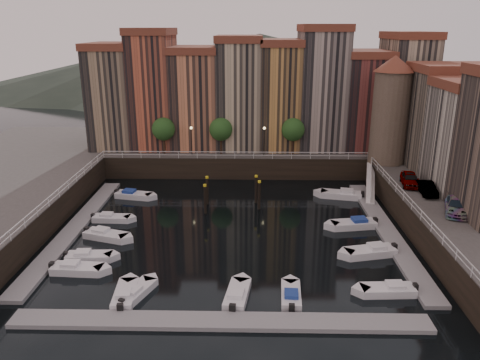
{
  "coord_description": "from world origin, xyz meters",
  "views": [
    {
      "loc": [
        2.05,
        -45.45,
        20.18
      ],
      "look_at": [
        0.97,
        4.0,
        3.89
      ],
      "focal_mm": 35.0,
      "sensor_mm": 36.0,
      "label": 1
    }
  ],
  "objects_px": {
    "boat_left_2": "(105,235)",
    "car_b": "(427,189)",
    "boat_left_0": "(76,269)",
    "car_c": "(456,207)",
    "car_a": "(410,180)",
    "mooring_pilings": "(232,194)",
    "gangway": "(371,181)",
    "corner_tower": "(391,109)",
    "boat_left_1": "(88,256)"
  },
  "relations": [
    {
      "from": "boat_left_2",
      "to": "car_b",
      "type": "bearing_deg",
      "value": 26.98
    },
    {
      "from": "corner_tower",
      "to": "boat_left_0",
      "type": "distance_m",
      "value": 42.12
    },
    {
      "from": "boat_left_1",
      "to": "boat_left_2",
      "type": "xyz_separation_m",
      "value": [
        0.24,
        4.52,
        0.03
      ]
    },
    {
      "from": "corner_tower",
      "to": "boat_left_2",
      "type": "distance_m",
      "value": 38.13
    },
    {
      "from": "boat_left_0",
      "to": "boat_left_1",
      "type": "xyz_separation_m",
      "value": [
        0.26,
        2.31,
        -0.03
      ]
    },
    {
      "from": "car_b",
      "to": "gangway",
      "type": "bearing_deg",
      "value": 118.69
    },
    {
      "from": "mooring_pilings",
      "to": "boat_left_1",
      "type": "xyz_separation_m",
      "value": [
        -12.58,
        -13.3,
        -1.32
      ]
    },
    {
      "from": "corner_tower",
      "to": "car_a",
      "type": "xyz_separation_m",
      "value": [
        0.08,
        -9.59,
        -6.44
      ]
    },
    {
      "from": "mooring_pilings",
      "to": "boat_left_2",
      "type": "relative_size",
      "value": 1.34
    },
    {
      "from": "corner_tower",
      "to": "car_c",
      "type": "relative_size",
      "value": 2.79
    },
    {
      "from": "gangway",
      "to": "mooring_pilings",
      "type": "xyz_separation_m",
      "value": [
        -17.08,
        -4.4,
        -0.27
      ]
    },
    {
      "from": "car_a",
      "to": "car_c",
      "type": "distance_m",
      "value": 8.35
    },
    {
      "from": "mooring_pilings",
      "to": "boat_left_0",
      "type": "relative_size",
      "value": 1.38
    },
    {
      "from": "car_a",
      "to": "car_b",
      "type": "bearing_deg",
      "value": -62.88
    },
    {
      "from": "gangway",
      "to": "mooring_pilings",
      "type": "bearing_deg",
      "value": -165.56
    },
    {
      "from": "boat_left_2",
      "to": "car_b",
      "type": "height_order",
      "value": "car_b"
    },
    {
      "from": "boat_left_1",
      "to": "boat_left_2",
      "type": "height_order",
      "value": "boat_left_2"
    },
    {
      "from": "boat_left_0",
      "to": "car_c",
      "type": "xyz_separation_m",
      "value": [
        34.71,
        6.76,
        3.36
      ]
    },
    {
      "from": "boat_left_0",
      "to": "car_c",
      "type": "bearing_deg",
      "value": 14.13
    },
    {
      "from": "corner_tower",
      "to": "car_a",
      "type": "relative_size",
      "value": 3.1
    },
    {
      "from": "boat_left_1",
      "to": "car_a",
      "type": "xyz_separation_m",
      "value": [
        32.64,
        12.61,
        3.42
      ]
    },
    {
      "from": "car_b",
      "to": "car_c",
      "type": "xyz_separation_m",
      "value": [
        0.92,
        -5.29,
        0.06
      ]
    },
    {
      "from": "car_b",
      "to": "car_c",
      "type": "height_order",
      "value": "car_c"
    },
    {
      "from": "boat_left_0",
      "to": "boat_left_1",
      "type": "bearing_deg",
      "value": 86.8
    },
    {
      "from": "boat_left_0",
      "to": "boat_left_1",
      "type": "relative_size",
      "value": 1.08
    },
    {
      "from": "boat_left_1",
      "to": "boat_left_2",
      "type": "relative_size",
      "value": 0.9
    },
    {
      "from": "car_b",
      "to": "car_a",
      "type": "bearing_deg",
      "value": 110.09
    },
    {
      "from": "car_c",
      "to": "boat_left_1",
      "type": "bearing_deg",
      "value": -152.68
    },
    {
      "from": "corner_tower",
      "to": "mooring_pilings",
      "type": "relative_size",
      "value": 2.13
    },
    {
      "from": "corner_tower",
      "to": "car_b",
      "type": "distance_m",
      "value": 14.1
    },
    {
      "from": "gangway",
      "to": "boat_left_2",
      "type": "relative_size",
      "value": 1.72
    },
    {
      "from": "boat_left_0",
      "to": "car_c",
      "type": "distance_m",
      "value": 35.52
    },
    {
      "from": "boat_left_0",
      "to": "car_b",
      "type": "height_order",
      "value": "car_b"
    },
    {
      "from": "boat_left_2",
      "to": "car_b",
      "type": "relative_size",
      "value": 1.21
    },
    {
      "from": "gangway",
      "to": "boat_left_2",
      "type": "bearing_deg",
      "value": -155.88
    },
    {
      "from": "boat_left_0",
      "to": "car_a",
      "type": "xyz_separation_m",
      "value": [
        32.89,
        14.91,
        3.4
      ]
    },
    {
      "from": "corner_tower",
      "to": "boat_left_2",
      "type": "relative_size",
      "value": 2.85
    },
    {
      "from": "corner_tower",
      "to": "boat_left_1",
      "type": "distance_m",
      "value": 40.62
    },
    {
      "from": "boat_left_2",
      "to": "car_a",
      "type": "height_order",
      "value": "car_a"
    },
    {
      "from": "mooring_pilings",
      "to": "boat_left_1",
      "type": "distance_m",
      "value": 18.35
    },
    {
      "from": "car_c",
      "to": "gangway",
      "type": "bearing_deg",
      "value": 129.85
    },
    {
      "from": "gangway",
      "to": "mooring_pilings",
      "type": "height_order",
      "value": "gangway"
    },
    {
      "from": "corner_tower",
      "to": "car_c",
      "type": "height_order",
      "value": "corner_tower"
    },
    {
      "from": "corner_tower",
      "to": "mooring_pilings",
      "type": "distance_m",
      "value": 23.49
    },
    {
      "from": "corner_tower",
      "to": "boat_left_2",
      "type": "bearing_deg",
      "value": -151.33
    },
    {
      "from": "corner_tower",
      "to": "gangway",
      "type": "distance_m",
      "value": 9.86
    },
    {
      "from": "corner_tower",
      "to": "car_a",
      "type": "distance_m",
      "value": 11.55
    },
    {
      "from": "mooring_pilings",
      "to": "gangway",
      "type": "bearing_deg",
      "value": 14.44
    },
    {
      "from": "boat_left_2",
      "to": "car_c",
      "type": "height_order",
      "value": "car_c"
    },
    {
      "from": "boat_left_2",
      "to": "car_b",
      "type": "distance_m",
      "value": 33.87
    }
  ]
}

